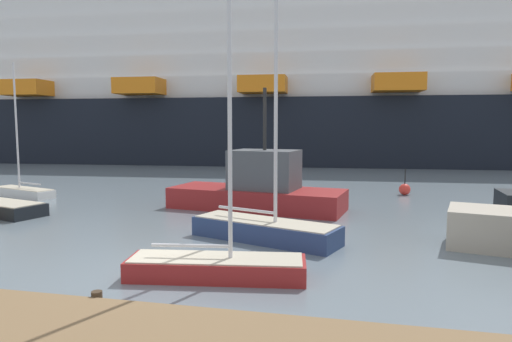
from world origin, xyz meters
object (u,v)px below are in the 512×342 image
at_px(sailboat_0, 23,190).
at_px(fishing_boat_1, 259,189).
at_px(channel_buoy_2, 405,189).
at_px(sailboat_3, 265,228).
at_px(sailboat_4, 217,264).
at_px(cruise_ship, 272,93).

bearing_deg(sailboat_0, fishing_boat_1, -165.84).
bearing_deg(sailboat_0, channel_buoy_2, -148.05).
relative_size(sailboat_3, fishing_boat_1, 0.96).
bearing_deg(sailboat_0, sailboat_3, 174.31).
xyz_separation_m(sailboat_3, channel_buoy_2, (6.21, 12.54, -0.11)).
bearing_deg(sailboat_4, sailboat_0, 135.99).
distance_m(fishing_boat_1, channel_buoy_2, 10.09).
height_order(sailboat_3, sailboat_4, sailboat_3).
bearing_deg(cruise_ship, sailboat_0, -110.31).
height_order(fishing_boat_1, channel_buoy_2, fishing_boat_1).
xyz_separation_m(sailboat_4, channel_buoy_2, (6.71, 16.85, -0.03)).
bearing_deg(sailboat_4, fishing_boat_1, 87.53).
xyz_separation_m(fishing_boat_1, cruise_ship, (-5.13, 32.09, 7.10)).
bearing_deg(sailboat_0, sailboat_4, 161.83).
height_order(channel_buoy_2, cruise_ship, cruise_ship).
xyz_separation_m(sailboat_0, sailboat_4, (15.50, -11.33, -0.00)).
distance_m(sailboat_4, fishing_boat_1, 10.42).
height_order(sailboat_0, sailboat_4, sailboat_0).
height_order(sailboat_3, channel_buoy_2, sailboat_3).
xyz_separation_m(sailboat_3, sailboat_4, (-0.50, -4.31, -0.08)).
bearing_deg(sailboat_4, sailboat_3, 75.48).
xyz_separation_m(channel_buoy_2, cruise_ship, (-12.81, 25.60, 7.79)).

